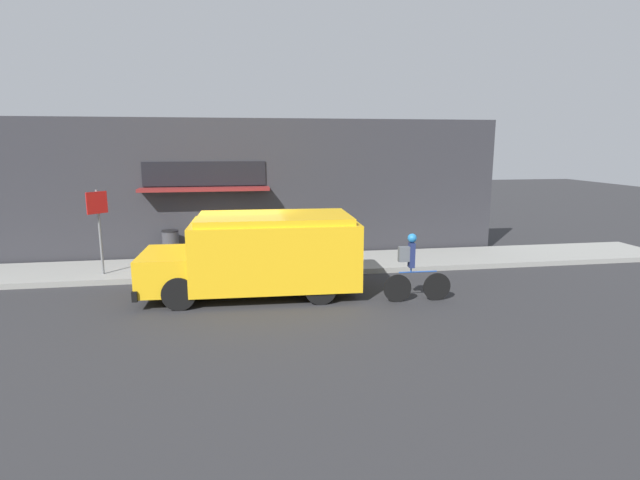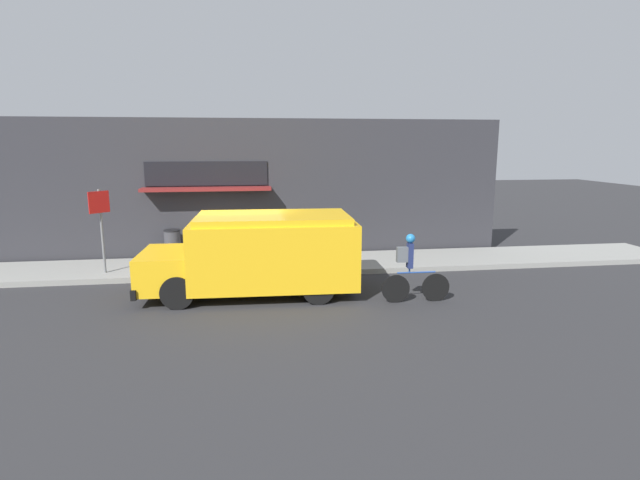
% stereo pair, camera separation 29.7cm
% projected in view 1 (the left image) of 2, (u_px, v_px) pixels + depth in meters
% --- Properties ---
extents(ground_plane, '(70.00, 70.00, 0.00)m').
position_uv_depth(ground_plane, '(239.00, 280.00, 13.99)').
color(ground_plane, '#2B2B2D').
extents(sidewalk, '(28.00, 2.45, 0.15)m').
position_uv_depth(sidewalk, '(239.00, 266.00, 15.17)').
color(sidewalk, gray).
rests_on(sidewalk, ground_plane).
extents(storefront, '(17.63, 0.79, 4.55)m').
position_uv_depth(storefront, '(236.00, 190.00, 16.10)').
color(storefront, '#2D2D33').
rests_on(storefront, ground_plane).
extents(school_bus, '(5.36, 2.80, 2.03)m').
position_uv_depth(school_bus, '(261.00, 253.00, 12.46)').
color(school_bus, yellow).
rests_on(school_bus, ground_plane).
extents(cyclist, '(1.67, 0.22, 1.67)m').
position_uv_depth(cyclist, '(413.00, 269.00, 11.92)').
color(cyclist, black).
rests_on(cyclist, ground_plane).
extents(stop_sign_post, '(0.45, 0.45, 2.37)m').
position_uv_depth(stop_sign_post, '(99.00, 218.00, 13.69)').
color(stop_sign_post, slate).
rests_on(stop_sign_post, sidewalk).
extents(trash_bin, '(0.51, 0.51, 0.95)m').
position_uv_depth(trash_bin, '(171.00, 245.00, 15.56)').
color(trash_bin, '#38383D').
rests_on(trash_bin, sidewalk).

